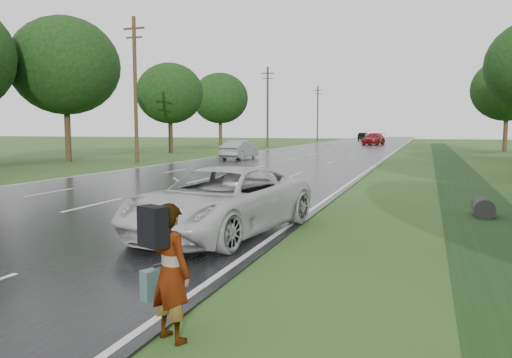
% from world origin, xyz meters
% --- Properties ---
extents(road, '(14.00, 180.00, 0.04)m').
position_xyz_m(road, '(0.00, 45.00, 0.02)').
color(road, black).
rests_on(road, ground).
extents(edge_stripe_east, '(0.12, 180.00, 0.01)m').
position_xyz_m(edge_stripe_east, '(6.75, 45.00, 0.04)').
color(edge_stripe_east, silver).
rests_on(edge_stripe_east, road).
extents(edge_stripe_west, '(0.12, 180.00, 0.01)m').
position_xyz_m(edge_stripe_west, '(-6.75, 45.00, 0.04)').
color(edge_stripe_west, silver).
rests_on(edge_stripe_west, road).
extents(center_line, '(0.12, 180.00, 0.01)m').
position_xyz_m(center_line, '(0.00, 45.00, 0.04)').
color(center_line, silver).
rests_on(center_line, road).
extents(drainage_ditch, '(2.20, 120.00, 0.56)m').
position_xyz_m(drainage_ditch, '(11.50, 18.71, 0.04)').
color(drainage_ditch, '#193113').
rests_on(drainage_ditch, ground).
extents(utility_pole_mid, '(1.60, 0.26, 10.00)m').
position_xyz_m(utility_pole_mid, '(-9.20, 25.00, 5.20)').
color(utility_pole_mid, '#362616').
rests_on(utility_pole_mid, ground).
extents(utility_pole_far, '(1.60, 0.26, 10.00)m').
position_xyz_m(utility_pole_far, '(-9.20, 55.00, 5.20)').
color(utility_pole_far, '#362616').
rests_on(utility_pole_far, ground).
extents(utility_pole_distant, '(1.60, 0.26, 10.00)m').
position_xyz_m(utility_pole_distant, '(-9.20, 85.00, 5.20)').
color(utility_pole_distant, '#362616').
rests_on(utility_pole_distant, ground).
extents(tree_east_f, '(7.20, 7.20, 9.62)m').
position_xyz_m(tree_east_f, '(17.50, 52.00, 6.37)').
color(tree_east_f, '#362616').
rests_on(tree_east_f, ground).
extents(tree_west_c, '(7.80, 7.80, 10.43)m').
position_xyz_m(tree_west_c, '(-15.00, 25.00, 6.92)').
color(tree_west_c, '#362616').
rests_on(tree_west_c, ground).
extents(tree_west_d, '(6.60, 6.60, 8.80)m').
position_xyz_m(tree_west_d, '(-14.20, 39.00, 5.82)').
color(tree_west_d, '#362616').
rests_on(tree_west_d, ground).
extents(tree_west_f, '(7.00, 7.00, 9.29)m').
position_xyz_m(tree_west_f, '(-14.80, 53.00, 6.14)').
color(tree_west_f, '#362616').
rests_on(tree_west_f, ground).
extents(pedestrian, '(0.79, 0.83, 1.63)m').
position_xyz_m(pedestrian, '(7.18, -0.14, 0.84)').
color(pedestrian, '#A5998C').
rests_on(pedestrian, ground).
extents(white_pickup, '(3.38, 5.83, 1.53)m').
position_xyz_m(white_pickup, '(5.50, 5.36, 0.80)').
color(white_pickup, '#BEBEBE').
rests_on(white_pickup, road).
extents(silver_sedan, '(1.68, 4.50, 1.47)m').
position_xyz_m(silver_sedan, '(-3.83, 31.02, 0.77)').
color(silver_sedan, gray).
rests_on(silver_sedan, road).
extents(far_car_red, '(3.12, 6.03, 1.67)m').
position_xyz_m(far_car_red, '(2.63, 67.98, 0.88)').
color(far_car_red, maroon).
rests_on(far_car_red, road).
extents(far_car_dark, '(1.81, 4.44, 1.43)m').
position_xyz_m(far_car_dark, '(-2.35, 97.06, 0.76)').
color(far_car_dark, black).
rests_on(far_car_dark, road).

